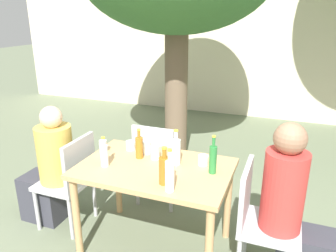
{
  "coord_description": "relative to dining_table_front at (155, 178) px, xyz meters",
  "views": [
    {
      "loc": [
        0.96,
        -2.2,
        1.96
      ],
      "look_at": [
        0.0,
        0.3,
        1.02
      ],
      "focal_mm": 35.0,
      "sensor_mm": 36.0,
      "label": 1
    }
  ],
  "objects": [
    {
      "name": "dining_table_front",
      "position": [
        0.0,
        0.0,
        0.0
      ],
      "size": [
        1.23,
        0.81,
        0.77
      ],
      "color": "tan",
      "rests_on": "ground_plane"
    },
    {
      "name": "cafe_building_wall",
      "position": [
        0.0,
        4.22,
        0.73
      ],
      "size": [
        10.0,
        0.08,
        2.8
      ],
      "color": "beige",
      "rests_on": "ground_plane"
    },
    {
      "name": "drinking_glass_1",
      "position": [
        -0.54,
        0.1,
        0.16
      ],
      "size": [
        0.07,
        0.07,
        0.11
      ],
      "color": "silver",
      "rests_on": "dining_table_front"
    },
    {
      "name": "patio_chair_0",
      "position": [
        -0.85,
        0.0,
        -0.16
      ],
      "size": [
        0.44,
        0.44,
        0.91
      ],
      "rotation": [
        0.0,
        0.0,
        -1.57
      ],
      "color": "#B2B2B7",
      "rests_on": "ground_plane"
    },
    {
      "name": "ground_plane",
      "position": [
        0.0,
        0.0,
        -0.67
      ],
      "size": [
        30.0,
        30.0,
        0.0
      ],
      "primitive_type": "plane",
      "color": "#667056"
    },
    {
      "name": "amber_bottle_1",
      "position": [
        -0.19,
        0.11,
        0.2
      ],
      "size": [
        0.06,
        0.06,
        0.26
      ],
      "color": "#9E661E",
      "rests_on": "dining_table_front"
    },
    {
      "name": "drinking_glass_4",
      "position": [
        -0.17,
        0.21,
        0.16
      ],
      "size": [
        0.08,
        0.08,
        0.11
      ],
      "color": "silver",
      "rests_on": "dining_table_front"
    },
    {
      "name": "drinking_glass_0",
      "position": [
        0.36,
        0.17,
        0.14
      ],
      "size": [
        0.08,
        0.08,
        0.08
      ],
      "color": "white",
      "rests_on": "dining_table_front"
    },
    {
      "name": "drinking_glass_3",
      "position": [
        -0.34,
        0.24,
        0.14
      ],
      "size": [
        0.08,
        0.08,
        0.08
      ],
      "color": "white",
      "rests_on": "dining_table_front"
    },
    {
      "name": "water_bottle_3",
      "position": [
        -0.38,
        -0.14,
        0.2
      ],
      "size": [
        0.06,
        0.06,
        0.25
      ],
      "color": "silver",
      "rests_on": "dining_table_front"
    },
    {
      "name": "green_bottle_2",
      "position": [
        0.46,
        0.06,
        0.22
      ],
      "size": [
        0.06,
        0.06,
        0.31
      ],
      "color": "#287A38",
      "rests_on": "dining_table_front"
    },
    {
      "name": "patio_chair_1",
      "position": [
        0.85,
        0.0,
        -0.16
      ],
      "size": [
        0.44,
        0.44,
        0.91
      ],
      "rotation": [
        0.0,
        0.0,
        1.57
      ],
      "color": "#B2B2B7",
      "rests_on": "ground_plane"
    },
    {
      "name": "amber_bottle_4",
      "position": [
        0.18,
        -0.23,
        0.21
      ],
      "size": [
        0.08,
        0.08,
        0.29
      ],
      "color": "#9E661E",
      "rests_on": "dining_table_front"
    },
    {
      "name": "water_bottle_5",
      "position": [
        0.25,
        -0.31,
        0.22
      ],
      "size": [
        0.07,
        0.07,
        0.32
      ],
      "color": "silver",
      "rests_on": "dining_table_front"
    },
    {
      "name": "patio_chair_2",
      "position": [
        -0.25,
        0.64,
        -0.16
      ],
      "size": [
        0.44,
        0.44,
        0.91
      ],
      "rotation": [
        0.0,
        0.0,
        3.14
      ],
      "color": "#B2B2B7",
      "rests_on": "ground_plane"
    },
    {
      "name": "water_bottle_0",
      "position": [
        0.14,
        0.11,
        0.22
      ],
      "size": [
        0.08,
        0.08,
        0.3
      ],
      "color": "silver",
      "rests_on": "dining_table_front"
    },
    {
      "name": "person_seated_0",
      "position": [
        -1.09,
        -0.0,
        -0.15
      ],
      "size": [
        0.56,
        0.33,
        1.18
      ],
      "rotation": [
        0.0,
        0.0,
        -1.57
      ],
      "color": "#383842",
      "rests_on": "ground_plane"
    },
    {
      "name": "drinking_glass_2",
      "position": [
        -0.06,
        0.14,
        0.16
      ],
      "size": [
        0.08,
        0.08,
        0.11
      ],
      "color": "silver",
      "rests_on": "dining_table_front"
    },
    {
      "name": "person_seated_1",
      "position": [
        1.08,
        -0.0,
        -0.1
      ],
      "size": [
        0.55,
        0.3,
        1.27
      ],
      "rotation": [
        0.0,
        0.0,
        1.57
      ],
      "color": "#383842",
      "rests_on": "ground_plane"
    }
  ]
}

